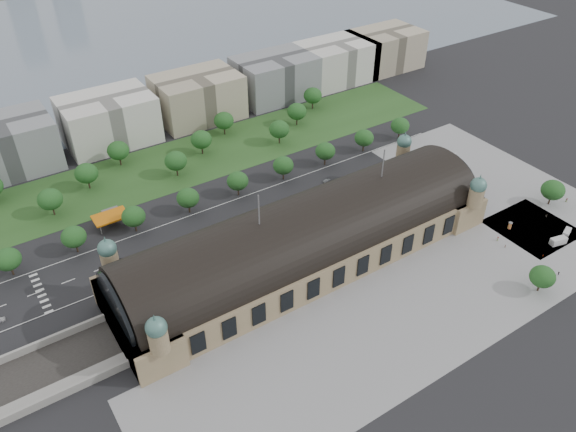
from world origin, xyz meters
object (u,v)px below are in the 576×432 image
traffic_car_5 (327,181)px  pedestrian_4 (558,274)px  petrol_station (111,215)px  pedestrian_3 (543,256)px  van_south (567,233)px  bus_east (334,188)px  van_east (558,241)px  pedestrian_0 (498,239)px  pedestrian_1 (505,246)px  bus_west (212,234)px  parked_car_1 (140,285)px  traffic_car_6 (401,165)px  bus_mid (293,204)px  advertising_column (510,226)px  traffic_car_2 (117,262)px  traffic_car_4 (281,217)px  parked_car_2 (131,280)px  parked_car_5 (237,246)px  parked_car_0 (136,278)px  parked_car_4 (142,276)px  pedestrian_2 (547,216)px  pedestrian_5 (567,200)px  parked_car_3 (189,258)px  parked_car_6 (178,270)px

traffic_car_5 → pedestrian_4: (33.72, -98.79, 0.15)m
petrol_station → pedestrian_3: size_ratio=8.56×
van_south → bus_east: bearing=107.1°
van_east → pedestrian_0: van_east is taller
traffic_car_5 → pedestrian_1: size_ratio=2.53×
bus_east → bus_west: bearing=94.8°
parked_car_1 → pedestrian_1: pedestrian_1 is taller
traffic_car_6 → van_south: bearing=11.9°
traffic_car_6 → bus_mid: size_ratio=0.42×
bus_mid → advertising_column: (66.24, -61.56, -0.04)m
traffic_car_2 → pedestrian_3: bearing=51.9°
traffic_car_4 → pedestrian_4: 109.52m
bus_east → van_east: bearing=-142.2°
parked_car_2 → parked_car_5: parked_car_2 is taller
parked_car_0 → parked_car_4: 2.37m
petrol_station → parked_car_1: (-5.04, -44.28, -2.31)m
parked_car_5 → advertising_column: size_ratio=1.51×
parked_car_2 → parked_car_0: bearing=54.9°
parked_car_0 → pedestrian_2: (159.96, -58.55, 0.01)m
van_east → pedestrian_2: bearing=62.0°
parked_car_0 → pedestrian_5: size_ratio=2.46×
van_south → parked_car_1: bearing=136.5°
parked_car_1 → parked_car_5: 40.40m
parked_car_2 → pedestrian_2: bearing=35.0°
parked_car_1 → bus_mid: bearing=63.0°
bus_east → advertising_column: size_ratio=3.42×
parked_car_4 → bus_mid: bus_mid is taller
parked_car_3 → parked_car_6: (-6.54, -3.87, 0.05)m
traffic_car_6 → parked_car_4: size_ratio=1.29×
pedestrian_3 → pedestrian_4: bearing=58.4°
parked_car_3 → van_east: (126.47, -72.10, 0.63)m
pedestrian_2 → pedestrian_3: size_ratio=0.98×
parked_car_5 → parked_car_6: size_ratio=0.85×
traffic_car_6 → parked_car_1: size_ratio=1.10×
pedestrian_0 → parked_car_3: bearing=137.3°
advertising_column → pedestrian_0: bearing=-165.8°
bus_mid → traffic_car_5: bearing=-66.4°
parked_car_6 → parked_car_2: bearing=-140.9°
parked_car_5 → pedestrian_3: 118.86m
petrol_station → bus_mid: size_ratio=1.18×
parked_car_1 → traffic_car_4: bearing=60.9°
parked_car_5 → parked_car_6: (-25.50, 0.00, 0.15)m
traffic_car_2 → traffic_car_5: 101.31m
petrol_station → bus_west: petrol_station is taller
van_east → pedestrian_4: van_east is taller
parked_car_1 → pedestrian_0: 140.50m
traffic_car_6 → parked_car_2: (-138.84, -6.39, 0.06)m
van_east → pedestrian_3: 11.86m
petrol_station → pedestrian_5: 197.17m
traffic_car_6 → parked_car_3: parked_car_3 is taller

